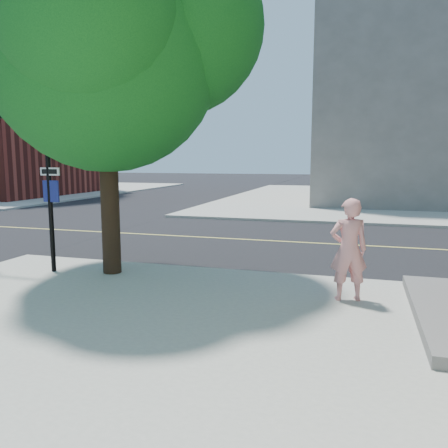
% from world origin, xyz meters
% --- Properties ---
extents(ground, '(140.00, 140.00, 0.00)m').
position_xyz_m(ground, '(0.00, 0.00, 0.00)').
color(ground, black).
rests_on(ground, ground).
extents(road_ew, '(140.00, 9.00, 0.01)m').
position_xyz_m(road_ew, '(0.00, 4.50, 0.01)').
color(road_ew, black).
rests_on(road_ew, ground).
extents(man_on_phone, '(0.77, 0.61, 1.86)m').
position_xyz_m(man_on_phone, '(7.33, -1.61, 1.05)').
color(man_on_phone, pink).
rests_on(man_on_phone, sidewalk_se).
extents(street_tree, '(6.18, 5.62, 8.20)m').
position_xyz_m(street_tree, '(2.34, -1.04, 5.42)').
color(street_tree, black).
rests_on(street_tree, sidewalk_se).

